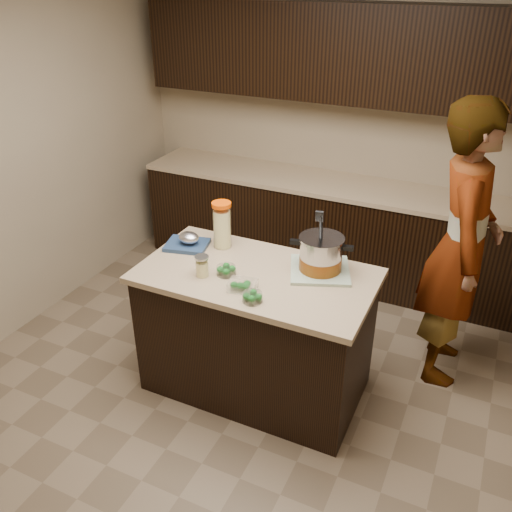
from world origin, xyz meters
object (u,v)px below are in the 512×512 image
at_px(stock_pot, 321,256).
at_px(lemonade_pitcher, 222,227).
at_px(person, 461,247).
at_px(island, 256,332).

distance_m(stock_pot, lemonade_pitcher, 0.71).
xyz_separation_m(stock_pot, person, (0.76, 0.58, -0.05)).
bearing_deg(island, person, 34.46).
distance_m(stock_pot, person, 0.95).
distance_m(island, lemonade_pitcher, 0.73).
xyz_separation_m(island, stock_pot, (0.35, 0.19, 0.56)).
relative_size(island, person, 0.76).
bearing_deg(person, stock_pot, 120.44).
height_order(island, lemonade_pitcher, lemonade_pitcher).
relative_size(stock_pot, person, 0.20).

